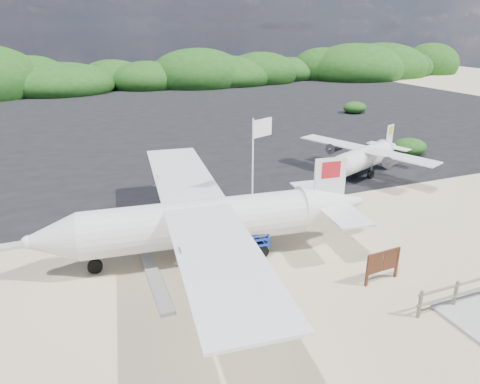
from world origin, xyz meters
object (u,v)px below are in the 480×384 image
object	(u,v)px
flagpole	(252,244)
crew_c	(242,245)
baggage_cart	(233,256)
signboard	(380,281)
crew_a	(191,238)
crew_b	(171,202)
aircraft_large	(255,121)

from	to	relation	value
flagpole	crew_c	bearing A→B (deg)	-126.53
baggage_cart	flagpole	world-z (taller)	flagpole
signboard	crew_c	world-z (taller)	crew_c
flagpole	signboard	xyz separation A→B (m)	(3.28, -4.43, 0.00)
crew_a	crew_b	world-z (taller)	crew_b
crew_c	flagpole	bearing A→B (deg)	-128.70
crew_a	aircraft_large	size ratio (longest dim) A/B	0.10
signboard	crew_b	bearing A→B (deg)	122.24
baggage_cart	crew_a	xyz separation A→B (m)	(-1.54, 0.73, 0.77)
flagpole	baggage_cart	bearing A→B (deg)	-148.98
crew_a	flagpole	bearing A→B (deg)	177.38
baggage_cart	crew_c	distance (m)	1.08
signboard	crew_b	distance (m)	10.10
crew_a	crew_c	world-z (taller)	crew_c
aircraft_large	crew_b	bearing A→B (deg)	62.84
crew_c	aircraft_large	bearing A→B (deg)	-116.66
crew_a	crew_b	size ratio (longest dim) A/B	0.83
baggage_cart	crew_b	world-z (taller)	crew_b
aircraft_large	signboard	bearing A→B (deg)	81.68
signboard	aircraft_large	bearing A→B (deg)	71.83
flagpole	aircraft_large	world-z (taller)	flagpole
baggage_cart	aircraft_large	bearing A→B (deg)	66.08
crew_a	crew_c	size ratio (longest dim) A/B	0.94
aircraft_large	crew_a	bearing A→B (deg)	67.00
baggage_cart	aircraft_large	distance (m)	27.07
baggage_cart	crew_b	xyz separation A→B (m)	(-1.52, 4.37, 0.93)
flagpole	crew_a	size ratio (longest dim) A/B	3.55
crew_b	aircraft_large	xyz separation A→B (m)	(13.10, 20.10, -0.93)
signboard	crew_a	bearing A→B (deg)	139.10
crew_a	crew_b	xyz separation A→B (m)	(0.02, 3.64, 0.16)
flagpole	signboard	distance (m)	5.51
baggage_cart	signboard	bearing A→B (deg)	-38.93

